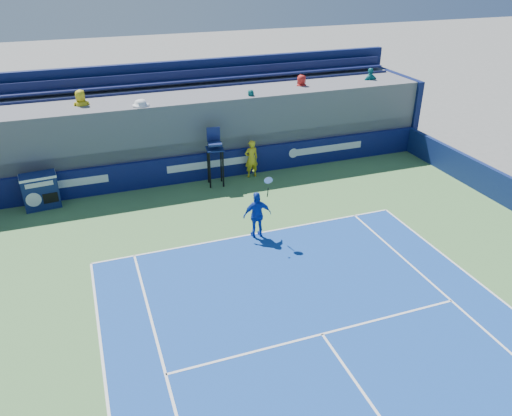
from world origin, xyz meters
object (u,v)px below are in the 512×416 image
object	(u,v)px
umpire_chair	(215,151)
ball_person	(251,159)
tennis_player	(257,215)
match_clock	(40,190)

from	to	relation	value
umpire_chair	ball_person	bearing A→B (deg)	8.30
ball_person	umpire_chair	size ratio (longest dim) A/B	0.68
umpire_chair	tennis_player	distance (m)	4.76
ball_person	umpire_chair	world-z (taller)	umpire_chair
match_clock	tennis_player	xyz separation A→B (m)	(7.09, -4.92, 0.12)
ball_person	tennis_player	xyz separation A→B (m)	(-1.53, -4.96, 0.01)
ball_person	tennis_player	bearing A→B (deg)	68.97
umpire_chair	tennis_player	xyz separation A→B (m)	(0.17, -4.71, -0.67)
ball_person	tennis_player	distance (m)	5.19
ball_person	umpire_chair	distance (m)	1.84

